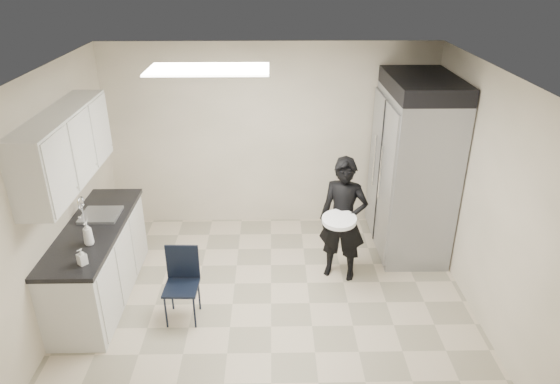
{
  "coord_description": "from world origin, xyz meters",
  "views": [
    {
      "loc": [
        0.02,
        -4.58,
        3.59
      ],
      "look_at": [
        0.11,
        0.2,
        1.31
      ],
      "focal_mm": 32.0,
      "sensor_mm": 36.0,
      "label": 1
    }
  ],
  "objects_px": {
    "man_tuxedo": "(343,220)",
    "commercial_fridge": "(412,174)",
    "folding_chair": "(181,288)",
    "lower_counter": "(99,264)"
  },
  "relations": [
    {
      "from": "lower_counter",
      "to": "folding_chair",
      "type": "distance_m",
      "value": 1.09
    },
    {
      "from": "folding_chair",
      "to": "man_tuxedo",
      "type": "distance_m",
      "value": 2.01
    },
    {
      "from": "man_tuxedo",
      "to": "commercial_fridge",
      "type": "bearing_deg",
      "value": 55.19
    },
    {
      "from": "folding_chair",
      "to": "man_tuxedo",
      "type": "height_order",
      "value": "man_tuxedo"
    },
    {
      "from": "commercial_fridge",
      "to": "folding_chair",
      "type": "relative_size",
      "value": 2.63
    },
    {
      "from": "lower_counter",
      "to": "man_tuxedo",
      "type": "distance_m",
      "value": 2.85
    },
    {
      "from": "folding_chair",
      "to": "commercial_fridge",
      "type": "bearing_deg",
      "value": 30.17
    },
    {
      "from": "lower_counter",
      "to": "man_tuxedo",
      "type": "height_order",
      "value": "man_tuxedo"
    },
    {
      "from": "folding_chair",
      "to": "man_tuxedo",
      "type": "bearing_deg",
      "value": 25.45
    },
    {
      "from": "lower_counter",
      "to": "commercial_fridge",
      "type": "distance_m",
      "value": 3.98
    }
  ]
}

